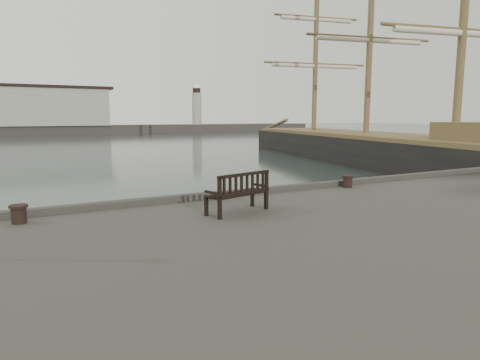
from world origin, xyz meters
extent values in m
plane|color=black|center=(0.00, 0.00, 0.00)|extent=(400.00, 400.00, 0.00)
cube|color=#383530|center=(0.00, 92.00, 1.00)|extent=(140.00, 8.00, 2.00)
cylinder|color=#A29F96|center=(38.00, 92.00, 6.00)|extent=(2.40, 2.40, 8.00)
sphere|color=silver|center=(38.00, 92.00, 11.40)|extent=(1.61, 1.61, 1.61)
cube|color=black|center=(-0.70, -2.20, 2.04)|extent=(1.84, 1.05, 0.04)
cube|color=black|center=(-0.63, -2.44, 2.30)|extent=(1.69, 0.53, 0.52)
cube|color=black|center=(-0.70, -2.20, 1.80)|extent=(1.71, 0.93, 0.48)
cylinder|color=black|center=(-5.61, -0.81, 1.77)|extent=(0.47, 0.47, 0.43)
cylinder|color=black|center=(4.47, -0.60, 1.77)|extent=(0.45, 0.45, 0.42)
cube|color=black|center=(22.37, 16.59, 0.37)|extent=(15.23, 38.01, 3.73)
cube|color=brown|center=(22.37, 16.59, 2.39)|extent=(14.70, 37.20, 0.30)
cylinder|color=brown|center=(24.60, 26.79, 12.90)|extent=(0.52, 0.52, 21.32)
camera|label=1|loc=(-5.73, -11.57, 3.97)|focal=32.00mm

